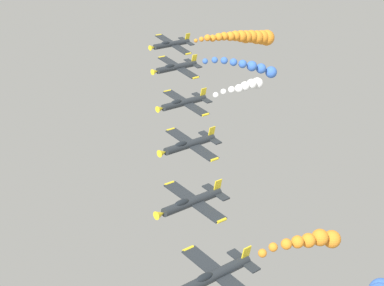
{
  "coord_description": "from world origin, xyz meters",
  "views": [
    {
      "loc": [
        -66.23,
        63.41,
        163.8
      ],
      "look_at": [
        0.0,
        0.0,
        132.1
      ],
      "focal_mm": 65.3,
      "sensor_mm": 36.0,
      "label": 1
    }
  ],
  "objects_px": {
    "airplane_left_outer": "(189,144)",
    "airplane_trailing": "(176,67)",
    "airplane_right_inner": "(191,202)",
    "airplane_right_outer": "(183,103)",
    "airplane_high_slot": "(171,44)",
    "airplane_left_inner": "(215,275)"
  },
  "relations": [
    {
      "from": "airplane_left_outer",
      "to": "airplane_trailing",
      "type": "relative_size",
      "value": 1.0
    },
    {
      "from": "airplane_right_inner",
      "to": "airplane_right_outer",
      "type": "xyz_separation_m",
      "value": [
        23.97,
        -21.15,
        3.24
      ]
    },
    {
      "from": "airplane_right_outer",
      "to": "airplane_trailing",
      "type": "height_order",
      "value": "airplane_trailing"
    },
    {
      "from": "airplane_left_inner",
      "to": "airplane_left_outer",
      "type": "xyz_separation_m",
      "value": [
        24.43,
        -19.62,
        2.88
      ]
    },
    {
      "from": "airplane_left_inner",
      "to": "airplane_trailing",
      "type": "relative_size",
      "value": 1.0
    },
    {
      "from": "airplane_right_inner",
      "to": "airplane_left_outer",
      "type": "xyz_separation_m",
      "value": [
        11.94,
        -10.97,
        1.62
      ]
    },
    {
      "from": "airplane_left_outer",
      "to": "airplane_high_slot",
      "type": "relative_size",
      "value": 1.0
    },
    {
      "from": "airplane_right_inner",
      "to": "airplane_right_outer",
      "type": "height_order",
      "value": "airplane_right_outer"
    },
    {
      "from": "airplane_trailing",
      "to": "airplane_high_slot",
      "type": "relative_size",
      "value": 1.0
    },
    {
      "from": "airplane_right_inner",
      "to": "airplane_left_outer",
      "type": "height_order",
      "value": "airplane_left_outer"
    },
    {
      "from": "airplane_right_outer",
      "to": "airplane_trailing",
      "type": "distance_m",
      "value": 14.04
    },
    {
      "from": "airplane_left_outer",
      "to": "airplane_right_inner",
      "type": "bearing_deg",
      "value": 137.43
    },
    {
      "from": "airplane_right_outer",
      "to": "airplane_left_inner",
      "type": "bearing_deg",
      "value": 140.74
    },
    {
      "from": "airplane_right_inner",
      "to": "airplane_left_outer",
      "type": "bearing_deg",
      "value": -42.57
    },
    {
      "from": "airplane_right_inner",
      "to": "airplane_right_outer",
      "type": "distance_m",
      "value": 32.13
    },
    {
      "from": "airplane_left_inner",
      "to": "airplane_right_outer",
      "type": "relative_size",
      "value": 1.0
    },
    {
      "from": "airplane_left_outer",
      "to": "airplane_right_outer",
      "type": "bearing_deg",
      "value": -40.25
    },
    {
      "from": "airplane_right_outer",
      "to": "airplane_high_slot",
      "type": "xyz_separation_m",
      "value": [
        23.77,
        -18.87,
        3.63
      ]
    },
    {
      "from": "airplane_right_inner",
      "to": "airplane_high_slot",
      "type": "distance_m",
      "value": 62.68
    },
    {
      "from": "airplane_right_outer",
      "to": "airplane_right_inner",
      "type": "bearing_deg",
      "value": 138.57
    },
    {
      "from": "airplane_left_outer",
      "to": "airplane_high_slot",
      "type": "height_order",
      "value": "airplane_high_slot"
    },
    {
      "from": "airplane_high_slot",
      "to": "airplane_right_outer",
      "type": "bearing_deg",
      "value": 141.55
    }
  ]
}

